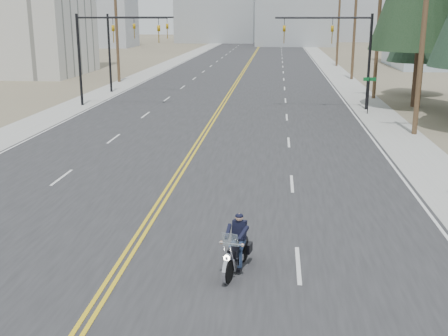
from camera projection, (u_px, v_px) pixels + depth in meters
name	position (u px, v px, depth m)	size (l,w,h in m)	color
ground_plane	(79.00, 334.00, 12.52)	(400.00, 400.00, 0.00)	#776D56
road	(247.00, 65.00, 79.76)	(20.00, 200.00, 0.01)	#303033
sidewalk_left	(168.00, 65.00, 80.80)	(3.00, 200.00, 0.01)	#A5A5A0
sidewalk_right	(329.00, 66.00, 78.71)	(3.00, 200.00, 0.01)	#A5A5A0
traffic_mast_left	(104.00, 42.00, 42.77)	(7.10, 0.26, 7.00)	black
traffic_mast_right	(342.00, 43.00, 41.14)	(7.10, 0.26, 7.00)	black
traffic_mast_far	(127.00, 38.00, 50.51)	(6.10, 0.26, 7.00)	black
street_sign	(369.00, 89.00, 39.88)	(0.90, 0.06, 2.62)	black
utility_pole_b	(423.00, 31.00, 31.91)	(2.20, 0.30, 11.50)	brown
utility_pole_c	(378.00, 30.00, 46.38)	(2.20, 0.30, 11.00)	brown
utility_pole_d	(355.00, 24.00, 60.72)	(2.20, 0.30, 11.50)	brown
utility_pole_e	(339.00, 24.00, 77.12)	(2.20, 0.30, 11.00)	brown
utility_pole_left	(117.00, 29.00, 58.32)	(2.20, 0.30, 10.50)	brown
haze_bldg_b	(295.00, 15.00, 130.02)	(18.00, 14.00, 14.00)	#ADB2B7
haze_bldg_e	(355.00, 19.00, 152.75)	(14.00, 14.00, 12.00)	#B7BCC6
haze_bldg_f	(61.00, 11.00, 139.82)	(12.00, 12.00, 16.00)	#ADB2B7
motorcyclist	(236.00, 244.00, 15.35)	(0.88, 2.06, 1.61)	black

